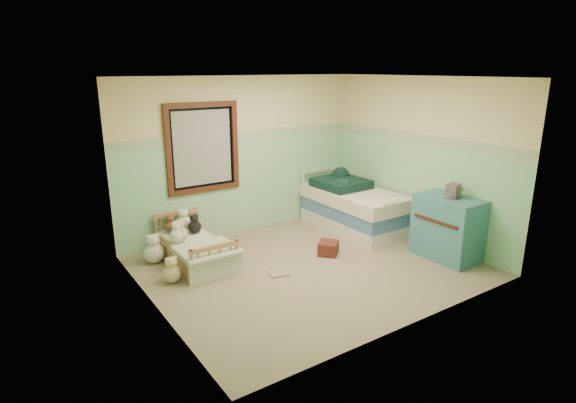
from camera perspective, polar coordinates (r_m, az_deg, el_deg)
floor at (r=6.40m, az=2.55°, el=-8.04°), size 4.20×3.60×0.02m
ceiling at (r=5.84m, az=2.87°, el=15.13°), size 4.20×3.60×0.02m
wall_back at (r=7.49m, az=-5.56°, el=5.61°), size 4.20×0.04×2.50m
wall_front at (r=4.73m, az=15.79°, el=-1.25°), size 4.20×0.04×2.50m
wall_left at (r=5.07m, az=-16.73°, el=-0.14°), size 0.04×3.60×2.50m
wall_right at (r=7.42m, az=15.91°, el=4.96°), size 0.04×3.60×2.50m
wainscot_mint at (r=7.58m, az=-5.40°, el=1.87°), size 4.20×0.01×1.50m
border_strip at (r=7.42m, az=-5.57°, el=8.05°), size 4.20×0.01×0.15m
window_frame at (r=7.12m, az=-10.43°, el=6.50°), size 1.16×0.06×1.36m
window_blinds at (r=7.13m, az=-10.46°, el=6.51°), size 0.92×0.01×1.12m
toddler_bed_frame at (r=6.67m, az=-11.36°, el=-6.42°), size 0.69×1.38×0.18m
toddler_mattress at (r=6.61m, az=-11.43°, el=-5.22°), size 0.63×1.32×0.12m
patchwork_quilt at (r=6.22m, az=-9.92°, el=-5.82°), size 0.75×0.69×0.03m
plush_bed_brown at (r=6.95m, az=-14.24°, el=-2.99°), size 0.19×0.19×0.19m
plush_bed_white at (r=7.01m, az=-12.72°, el=-2.58°), size 0.22×0.22×0.22m
plush_bed_tan at (r=6.78m, az=-13.20°, el=-3.51°), size 0.17×0.17×0.17m
plush_bed_dark at (r=6.85m, az=-11.41°, el=-3.08°), size 0.19×0.19×0.19m
plush_floor_cream at (r=6.72m, az=-16.18°, el=-6.11°), size 0.28×0.28×0.28m
plush_floor_tan at (r=6.08m, az=-14.11°, el=-8.62°), size 0.23×0.23×0.23m
twin_bed_frame at (r=7.88m, az=8.08°, el=-2.52°), size 0.90×1.80×0.22m
twin_boxspring at (r=7.81m, az=8.15°, el=-0.99°), size 0.90×1.80×0.22m
twin_mattress at (r=7.75m, az=8.21°, el=0.56°), size 0.94×1.84×0.22m
teal_blanket at (r=7.89m, az=6.54°, el=2.25°), size 0.78×0.83×0.14m
dresser at (r=6.90m, az=19.08°, el=-3.07°), size 0.56×0.89×0.89m
book_stack at (r=6.73m, az=19.69°, el=1.22°), size 0.22×0.19×0.19m
red_pillow at (r=6.77m, az=4.99°, el=-5.73°), size 0.40×0.40×0.19m
floor_book at (r=6.15m, az=-1.10°, el=-8.86°), size 0.29×0.24×0.02m
extra_plush_0 at (r=6.54m, az=-13.49°, el=-4.09°), size 0.21×0.21×0.21m
extra_plush_1 at (r=6.56m, az=-13.17°, el=-3.95°), size 0.21×0.21×0.21m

